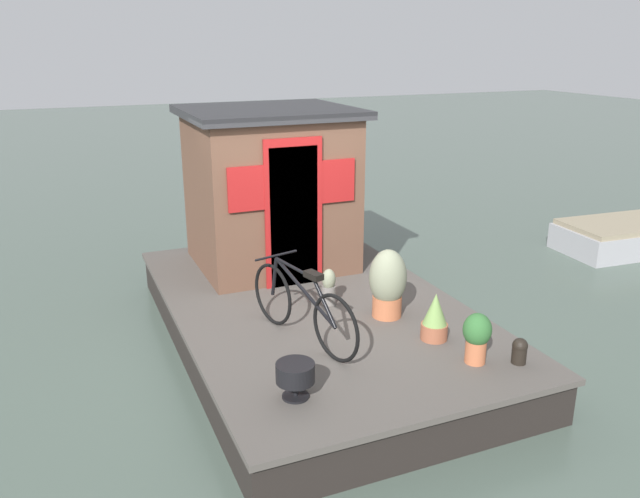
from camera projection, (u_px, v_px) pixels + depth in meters
The scene contains 11 objects.
ground_plane at pixel (313, 340), 7.48m from camera, with size 60.00×60.00×0.00m, color #47564C.
houseboat_deck at pixel (313, 321), 7.41m from camera, with size 5.15×3.11×0.49m.
houseboat_cabin at pixel (270, 188), 8.29m from camera, with size 1.91×2.10×2.06m.
bicycle at pixel (302, 306), 6.27m from camera, with size 1.65×0.59×0.79m.
potted_plant_sage at pixel (329, 287), 7.21m from camera, with size 0.16×0.16×0.42m.
potted_plant_lavender at pixel (388, 283), 6.84m from camera, with size 0.41×0.41×0.76m.
potted_plant_fern at pixel (477, 336), 5.88m from camera, with size 0.27×0.27×0.49m.
potted_plant_thyme at pixel (435, 318), 6.35m from camera, with size 0.27×0.27×0.49m.
charcoal_grill at pixel (295, 374), 5.31m from camera, with size 0.33×0.33×0.32m.
mooring_bollard at pixel (520, 350), 5.91m from camera, with size 0.14×0.14×0.25m.
dinghy_boat at pixel (636, 235), 10.70m from camera, with size 1.35×2.72×0.50m.
Camera 1 is at (-6.26, 2.58, 3.36)m, focal length 35.83 mm.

